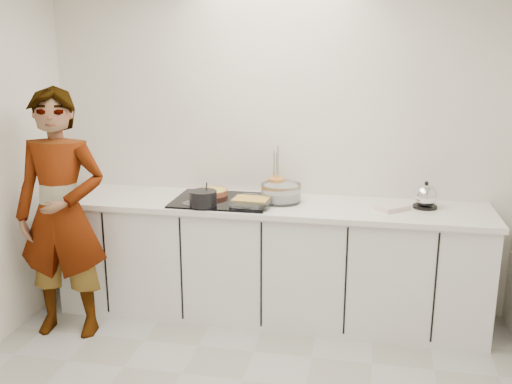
% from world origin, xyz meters
% --- Properties ---
extents(wall_back, '(3.60, 0.00, 2.60)m').
position_xyz_m(wall_back, '(0.00, 1.60, 1.30)').
color(wall_back, white).
rests_on(wall_back, ground).
extents(wall_front, '(3.60, 0.00, 2.60)m').
position_xyz_m(wall_front, '(0.00, -1.60, 1.30)').
color(wall_front, white).
rests_on(wall_front, ground).
extents(base_cabinets, '(3.20, 0.58, 0.87)m').
position_xyz_m(base_cabinets, '(0.00, 1.28, 0.43)').
color(base_cabinets, white).
rests_on(base_cabinets, floor).
extents(countertop, '(3.24, 0.64, 0.04)m').
position_xyz_m(countertop, '(0.00, 1.28, 0.89)').
color(countertop, white).
rests_on(countertop, base_cabinets).
extents(hob, '(0.72, 0.54, 0.01)m').
position_xyz_m(hob, '(-0.35, 1.26, 0.92)').
color(hob, black).
rests_on(hob, countertop).
extents(tart_dish, '(0.33, 0.33, 0.04)m').
position_xyz_m(tart_dish, '(-0.47, 1.38, 0.95)').
color(tart_dish, '#A04E33').
rests_on(tart_dish, hob).
extents(saucepan, '(0.22, 0.22, 0.19)m').
position_xyz_m(saucepan, '(-0.44, 1.07, 0.98)').
color(saucepan, black).
rests_on(saucepan, hob).
extents(baking_dish, '(0.29, 0.22, 0.05)m').
position_xyz_m(baking_dish, '(-0.10, 1.14, 0.95)').
color(baking_dish, silver).
rests_on(baking_dish, hob).
extents(mixing_bowl, '(0.32, 0.32, 0.14)m').
position_xyz_m(mixing_bowl, '(0.09, 1.33, 0.97)').
color(mixing_bowl, silver).
rests_on(mixing_bowl, countertop).
extents(tea_towel, '(0.27, 0.26, 0.04)m').
position_xyz_m(tea_towel, '(0.90, 1.27, 0.93)').
color(tea_towel, white).
rests_on(tea_towel, countertop).
extents(kettle, '(0.20, 0.20, 0.20)m').
position_xyz_m(kettle, '(1.13, 1.37, 0.99)').
color(kettle, black).
rests_on(kettle, countertop).
extents(utensil_crock, '(0.13, 0.13, 0.15)m').
position_xyz_m(utensil_crock, '(0.03, 1.44, 0.99)').
color(utensil_crock, orange).
rests_on(utensil_crock, countertop).
extents(cook, '(0.69, 0.49, 1.78)m').
position_xyz_m(cook, '(-1.39, 0.76, 0.89)').
color(cook, white).
rests_on(cook, floor).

